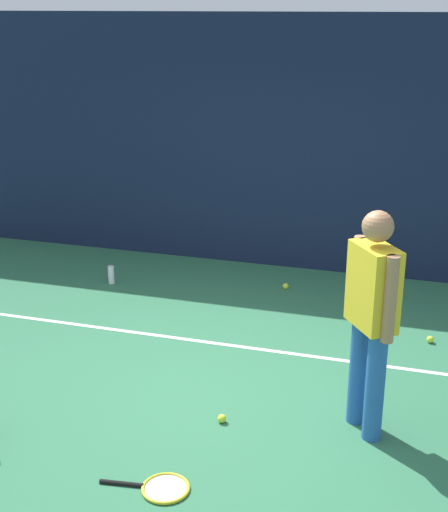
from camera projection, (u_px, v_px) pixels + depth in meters
ground_plane at (210, 383)px, 6.00m from camera, size 12.00×12.00×0.00m
back_fence at (289, 146)px, 8.22m from camera, size 10.00×0.10×2.93m
court_line at (234, 346)px, 6.65m from camera, size 9.00×0.05×0.00m
tennis_player at (372, 311)px, 5.04m from camera, size 0.41×0.45×1.70m
tennis_racket at (161, 488)px, 4.69m from camera, size 0.63×0.36×0.03m
tennis_ball_near_player at (378, 288)px, 7.92m from camera, size 0.07×0.07×0.07m
tennis_ball_by_fence at (222, 419)px, 5.43m from camera, size 0.07×0.07×0.07m
tennis_ball_mid_court at (430, 339)px, 6.71m from camera, size 0.07×0.07×0.07m
tennis_ball_far_left at (286, 286)px, 7.97m from camera, size 0.07×0.07×0.07m
water_bottle at (111, 275)px, 8.11m from camera, size 0.07×0.07×0.21m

